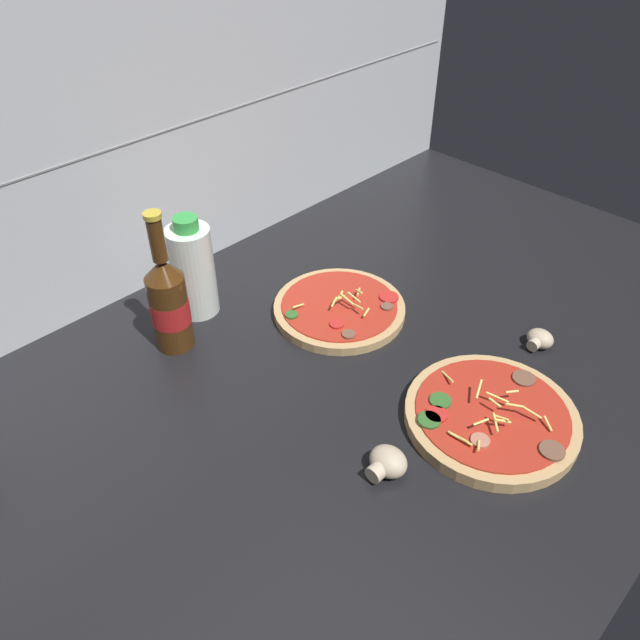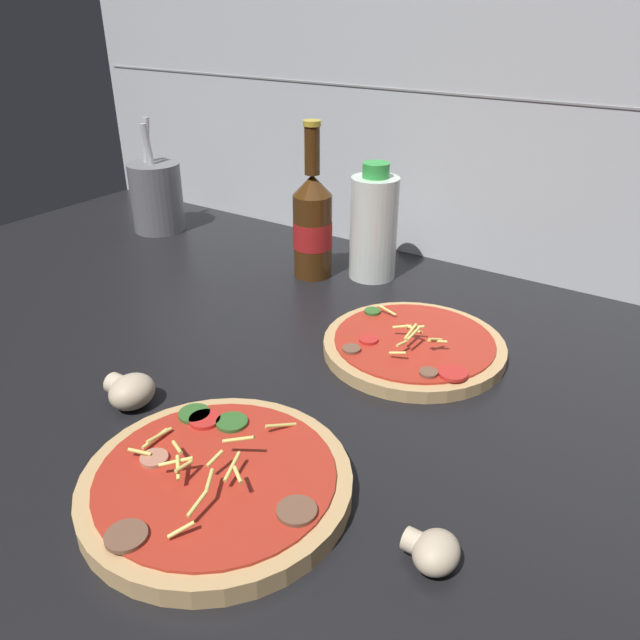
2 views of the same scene
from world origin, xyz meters
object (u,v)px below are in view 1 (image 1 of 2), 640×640
object	(u,v)px
pizza_far	(340,308)
mushroom_right	(539,339)
beer_bottle	(169,302)
mushroom_left	(387,463)
pizza_near	(491,417)
oil_bottle	(193,269)

from	to	relation	value
pizza_far	mushroom_right	xyz separation A→B (cm)	(16.50, -29.78, 0.58)
beer_bottle	mushroom_left	world-z (taller)	beer_bottle
mushroom_left	beer_bottle	bearing A→B (deg)	95.82
pizza_near	pizza_far	world-z (taller)	pizza_near
beer_bottle	mushroom_left	bearing A→B (deg)	-84.18
pizza_far	mushroom_left	xyz separation A→B (cm)	(-20.96, -28.18, 0.93)
mushroom_right	pizza_near	bearing A→B (deg)	-170.11
pizza_far	oil_bottle	bearing A→B (deg)	132.03
pizza_near	beer_bottle	size ratio (longest dim) A/B	1.01
pizza_far	beer_bottle	size ratio (longest dim) A/B	0.94
pizza_far	beer_bottle	bearing A→B (deg)	151.39
pizza_near	beer_bottle	bearing A→B (deg)	114.77
beer_bottle	pizza_near	bearing A→B (deg)	-65.23
beer_bottle	mushroom_right	bearing A→B (deg)	-46.22
pizza_near	pizza_far	xyz separation A→B (cm)	(3.53, 33.27, -0.18)
mushroom_left	mushroom_right	bearing A→B (deg)	-2.44
pizza_near	mushroom_left	world-z (taller)	pizza_near
pizza_near	mushroom_right	world-z (taller)	pizza_near
oil_bottle	mushroom_left	xyz separation A→B (cm)	(-4.06, -46.94, -6.65)
mushroom_left	pizza_near	bearing A→B (deg)	-16.28
beer_bottle	pizza_far	bearing A→B (deg)	-28.61
oil_bottle	beer_bottle	bearing A→B (deg)	-149.12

